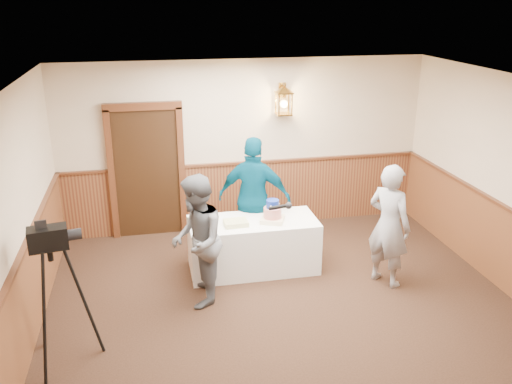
% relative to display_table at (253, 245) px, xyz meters
% --- Properties ---
extents(ground, '(7.00, 7.00, 0.00)m').
position_rel_display_table_xyz_m(ground, '(0.18, -1.90, -0.38)').
color(ground, black).
rests_on(ground, ground).
extents(room_shell, '(6.02, 7.02, 2.81)m').
position_rel_display_table_xyz_m(room_shell, '(0.13, -1.45, 1.15)').
color(room_shell, beige).
rests_on(room_shell, ground).
extents(display_table, '(1.80, 0.80, 0.75)m').
position_rel_display_table_xyz_m(display_table, '(0.00, 0.00, 0.00)').
color(display_table, white).
rests_on(display_table, ground).
extents(tiered_cake, '(0.41, 0.41, 0.32)m').
position_rel_display_table_xyz_m(tiered_cake, '(0.26, -0.08, 0.50)').
color(tiered_cake, '#FBE7BA').
rests_on(tiered_cake, display_table).
extents(sheet_cake_yellow, '(0.33, 0.26, 0.07)m').
position_rel_display_table_xyz_m(sheet_cake_yellow, '(-0.26, -0.10, 0.41)').
color(sheet_cake_yellow, '#CDD27D').
rests_on(sheet_cake_yellow, display_table).
extents(sheet_cake_green, '(0.38, 0.33, 0.08)m').
position_rel_display_table_xyz_m(sheet_cake_green, '(-0.72, 0.06, 0.41)').
color(sheet_cake_green, '#A4CC90').
rests_on(sheet_cake_green, display_table).
extents(interviewer, '(1.51, 0.89, 1.70)m').
position_rel_display_table_xyz_m(interviewer, '(-0.86, -0.72, 0.47)').
color(interviewer, slate).
rests_on(interviewer, ground).
extents(baker, '(0.68, 0.74, 1.70)m').
position_rel_display_table_xyz_m(baker, '(1.69, -0.75, 0.47)').
color(baker, '#939399').
rests_on(baker, ground).
extents(assistant_p, '(1.16, 0.82, 1.83)m').
position_rel_display_table_xyz_m(assistant_p, '(0.11, 0.45, 0.54)').
color(assistant_p, '#03455F').
rests_on(assistant_p, ground).
extents(tv_camera_rig, '(0.61, 0.57, 1.56)m').
position_rel_display_table_xyz_m(tv_camera_rig, '(-2.41, -1.63, 0.33)').
color(tv_camera_rig, black).
rests_on(tv_camera_rig, ground).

